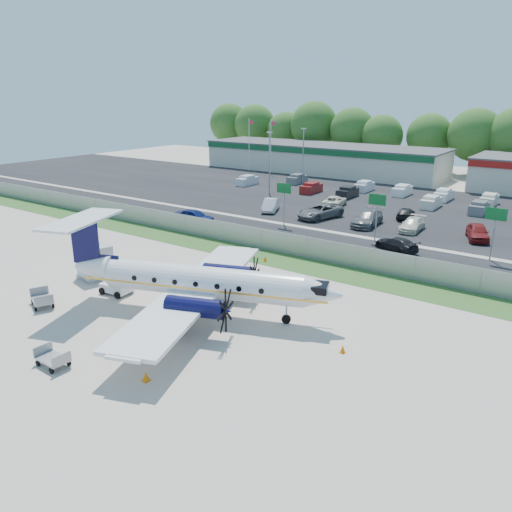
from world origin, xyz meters
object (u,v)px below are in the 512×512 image
Objects in this scene: pushback_tug at (117,287)px; aircraft at (198,281)px; baggage_cart_near at (42,299)px; service_container at (95,263)px; baggage_cart_far at (53,358)px.

aircraft is at bearing 6.77° from pushback_tug.
pushback_tug is 0.95× the size of baggage_cart_near.
pushback_tug is 0.78× the size of service_container.
aircraft is 10.23× the size of baggage_cart_far.
baggage_cart_far is at bearing -59.26° from pushback_tug.
aircraft is 8.58× the size of pushback_tug.
service_container is (-9.58, 10.39, 0.80)m from baggage_cart_far.
aircraft reaches higher than baggage_cart_far.
service_container reaches higher than baggage_cart_far.
aircraft reaches higher than baggage_cart_near.
baggage_cart_far is at bearing -29.36° from baggage_cart_near.
baggage_cart_far is (5.38, -9.05, -0.11)m from pushback_tug.
aircraft reaches higher than service_container.
baggage_cart_near is (-2.57, -4.58, -0.06)m from pushback_tug.
aircraft is 11.47m from baggage_cart_near.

